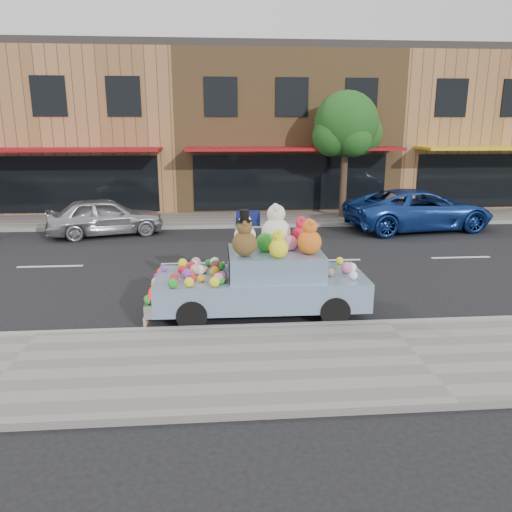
{
  "coord_description": "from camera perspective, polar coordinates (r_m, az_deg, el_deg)",
  "views": [
    {
      "loc": [
        -3.32,
        -13.91,
        3.85
      ],
      "look_at": [
        -2.51,
        -4.05,
        1.25
      ],
      "focal_mm": 35.0,
      "sensor_mm": 36.0,
      "label": 1
    }
  ],
  "objects": [
    {
      "name": "art_car",
      "position": [
        10.37,
        0.74,
        -2.32
      ],
      "size": [
        4.5,
        1.8,
        2.27
      ],
      "rotation": [
        0.0,
        0.0,
        -0.01
      ],
      "color": "black",
      "rests_on": "ground"
    },
    {
      "name": "far_sidewalk",
      "position": [
        21.03,
        4.49,
        4.29
      ],
      "size": [
        60.0,
        3.0,
        0.12
      ],
      "primitive_type": "cube",
      "color": "gray",
      "rests_on": "ground"
    },
    {
      "name": "ground",
      "position": [
        14.81,
        8.43,
        -0.5
      ],
      "size": [
        120.0,
        120.0,
        0.0
      ],
      "primitive_type": "plane",
      "color": "black",
      "rests_on": "ground"
    },
    {
      "name": "street_tree",
      "position": [
        21.15,
        10.26,
        14.07
      ],
      "size": [
        3.0,
        2.7,
        5.22
      ],
      "color": "#38281C",
      "rests_on": "ground"
    },
    {
      "name": "car_blue",
      "position": [
        19.87,
        18.11,
        5.06
      ],
      "size": [
        5.82,
        3.32,
        1.53
      ],
      "primitive_type": "imported",
      "rotation": [
        0.0,
        0.0,
        1.72
      ],
      "color": "#1C419C",
      "rests_on": "ground"
    },
    {
      "name": "near_sidewalk",
      "position": [
        8.96,
        17.91,
        -11.05
      ],
      "size": [
        60.0,
        3.0,
        0.12
      ],
      "primitive_type": "cube",
      "color": "gray",
      "rests_on": "ground"
    },
    {
      "name": "storefront_right",
      "position": [
        29.11,
        23.18,
        13.17
      ],
      "size": [
        10.0,
        9.8,
        7.3
      ],
      "color": "#AA7347",
      "rests_on": "ground"
    },
    {
      "name": "storefront_left",
      "position": [
        26.73,
        -19.73,
        13.45
      ],
      "size": [
        10.0,
        9.8,
        7.3
      ],
      "color": "#AA7347",
      "rests_on": "ground"
    },
    {
      "name": "car_silver",
      "position": [
        18.7,
        -16.83,
        4.35
      ],
      "size": [
        4.33,
        2.67,
        1.38
      ],
      "primitive_type": "imported",
      "rotation": [
        0.0,
        0.0,
        1.85
      ],
      "color": "#A7A7AB",
      "rests_on": "ground"
    },
    {
      "name": "near_kerb",
      "position": [
        10.24,
        14.74,
        -7.48
      ],
      "size": [
        60.0,
        0.12,
        0.13
      ],
      "primitive_type": "cube",
      "color": "gray",
      "rests_on": "ground"
    },
    {
      "name": "storefront_mid",
      "position": [
        26.1,
        2.7,
        14.25
      ],
      "size": [
        10.0,
        9.8,
        7.3
      ],
      "color": "olive",
      "rests_on": "ground"
    },
    {
      "name": "far_kerb",
      "position": [
        19.57,
        5.18,
        3.51
      ],
      "size": [
        60.0,
        0.12,
        0.13
      ],
      "primitive_type": "cube",
      "color": "gray",
      "rests_on": "ground"
    }
  ]
}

